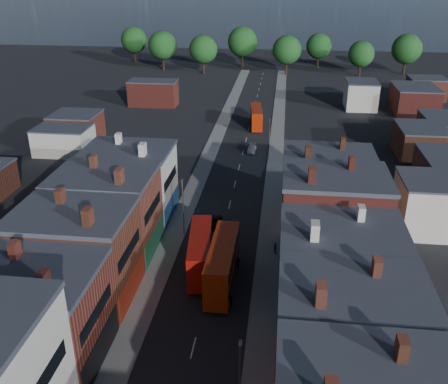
% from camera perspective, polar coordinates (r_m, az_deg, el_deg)
% --- Properties ---
extents(pavement_west, '(3.00, 200.00, 0.12)m').
position_cam_1_polar(pavement_west, '(87.01, -2.89, 1.64)').
color(pavement_west, gray).
rests_on(pavement_west, ground).
extents(pavement_east, '(3.00, 200.00, 0.12)m').
position_cam_1_polar(pavement_east, '(85.88, 5.70, 1.23)').
color(pavement_east, gray).
rests_on(pavement_east, ground).
extents(terrace_west, '(12.00, 80.00, 12.13)m').
position_cam_1_polar(terrace_west, '(45.44, -24.05, -15.50)').
color(terrace_west, maroon).
rests_on(terrace_west, ground).
extents(terrace_east, '(12.00, 80.00, 12.13)m').
position_cam_1_polar(terrace_east, '(40.56, 15.09, -19.49)').
color(terrace_east, maroon).
rests_on(terrace_east, ground).
extents(lamp_post_1, '(0.25, 0.70, 8.12)m').
position_cam_1_polar(lamp_post_1, '(41.05, 1.81, -20.44)').
color(lamp_post_1, slate).
rests_on(lamp_post_1, ground).
extents(lamp_post_2, '(0.25, 0.70, 8.12)m').
position_cam_1_polar(lamp_post_2, '(66.96, -4.71, -1.31)').
color(lamp_post_2, slate).
rests_on(lamp_post_2, ground).
extents(lamp_post_3, '(0.25, 0.70, 8.12)m').
position_cam_1_polar(lamp_post_3, '(93.65, 5.20, 6.27)').
color(lamp_post_3, slate).
rests_on(lamp_post_3, ground).
extents(bus_0, '(3.67, 11.14, 4.72)m').
position_cam_1_polar(bus_0, '(60.01, -2.74, -6.86)').
color(bus_0, '#B4140A').
rests_on(bus_0, ground).
extents(bus_1, '(3.10, 11.91, 5.13)m').
position_cam_1_polar(bus_1, '(57.41, -0.17, -8.14)').
color(bus_1, '#B32A0A').
rests_on(bus_1, ground).
extents(bus_2, '(3.43, 10.63, 4.51)m').
position_cam_1_polar(bus_2, '(115.06, 3.71, 8.58)').
color(bus_2, '#9A2106').
rests_on(bus_2, ground).
extents(car_2, '(2.43, 4.32, 1.14)m').
position_cam_1_polar(car_2, '(70.80, -0.95, -3.47)').
color(car_2, black).
rests_on(car_2, ground).
extents(car_3, '(1.77, 4.09, 1.17)m').
position_cam_1_polar(car_3, '(99.62, 3.20, 4.96)').
color(car_3, silver).
rests_on(car_3, ground).
extents(ped_3, '(0.73, 1.00, 1.56)m').
position_cam_1_polar(ped_3, '(64.28, 5.86, -6.38)').
color(ped_3, '#545048').
rests_on(ped_3, pavement_east).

